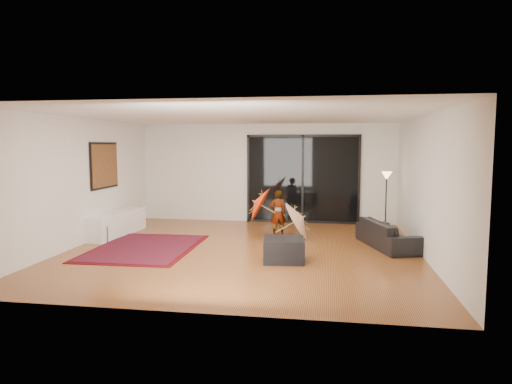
% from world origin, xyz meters
% --- Properties ---
extents(floor, '(7.00, 7.00, 0.00)m').
position_xyz_m(floor, '(0.00, 0.00, 0.00)').
color(floor, '#9A5E2A').
rests_on(floor, ground).
extents(ceiling, '(7.00, 7.00, 0.00)m').
position_xyz_m(ceiling, '(0.00, 0.00, 2.70)').
color(ceiling, white).
rests_on(ceiling, wall_back).
extents(wall_back, '(7.00, 0.00, 7.00)m').
position_xyz_m(wall_back, '(0.00, 3.50, 1.35)').
color(wall_back, silver).
rests_on(wall_back, floor).
extents(wall_front, '(7.00, 0.00, 7.00)m').
position_xyz_m(wall_front, '(0.00, -3.50, 1.35)').
color(wall_front, silver).
rests_on(wall_front, floor).
extents(wall_left, '(0.00, 7.00, 7.00)m').
position_xyz_m(wall_left, '(-3.50, 0.00, 1.35)').
color(wall_left, silver).
rests_on(wall_left, floor).
extents(wall_right, '(0.00, 7.00, 7.00)m').
position_xyz_m(wall_right, '(3.50, 0.00, 1.35)').
color(wall_right, silver).
rests_on(wall_right, floor).
extents(sliding_door, '(3.06, 0.07, 2.40)m').
position_xyz_m(sliding_door, '(1.00, 3.47, 1.20)').
color(sliding_door, black).
rests_on(sliding_door, wall_back).
extents(painting, '(0.04, 1.28, 1.08)m').
position_xyz_m(painting, '(-3.46, 1.00, 1.65)').
color(painting, black).
rests_on(painting, wall_left).
extents(media_console, '(0.66, 2.02, 0.55)m').
position_xyz_m(media_console, '(-3.25, 1.05, 0.28)').
color(media_console, white).
rests_on(media_console, floor).
extents(speaker, '(0.40, 0.40, 0.36)m').
position_xyz_m(speaker, '(-3.25, 0.33, 0.18)').
color(speaker, '#424244').
rests_on(speaker, floor).
extents(persian_rug, '(2.06, 2.84, 0.02)m').
position_xyz_m(persian_rug, '(-2.04, -0.14, 0.01)').
color(persian_rug, '#50060C').
rests_on(persian_rug, floor).
extents(sofa, '(1.27, 2.01, 0.55)m').
position_xyz_m(sofa, '(2.95, 0.76, 0.27)').
color(sofa, black).
rests_on(sofa, floor).
extents(ottoman, '(0.81, 0.81, 0.42)m').
position_xyz_m(ottoman, '(0.90, -0.72, 0.21)').
color(ottoman, black).
rests_on(ottoman, floor).
extents(floor_lamp, '(0.25, 0.25, 1.47)m').
position_xyz_m(floor_lamp, '(3.10, 2.58, 1.16)').
color(floor_lamp, black).
rests_on(floor_lamp, floor).
extents(child, '(0.46, 0.37, 1.09)m').
position_xyz_m(child, '(0.54, 1.51, 0.54)').
color(child, '#999999').
rests_on(child, floor).
extents(parasol_orange, '(0.56, 0.88, 0.89)m').
position_xyz_m(parasol_orange, '(-0.01, 1.46, 0.73)').
color(parasol_orange, '#F0340C').
rests_on(parasol_orange, child).
extents(parasol_white, '(0.64, 0.93, 0.97)m').
position_xyz_m(parasol_white, '(1.14, 1.36, 0.50)').
color(parasol_white, white).
rests_on(parasol_white, floor).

